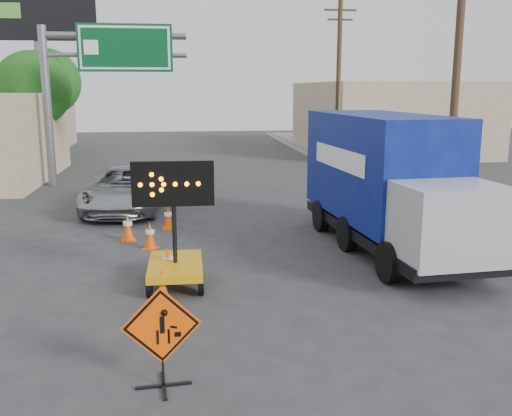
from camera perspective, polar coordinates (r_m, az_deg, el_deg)
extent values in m
plane|color=#2D2D30|center=(8.90, -1.16, -16.30)|extent=(100.00, 100.00, 0.00)
cube|color=gray|center=(24.53, 11.77, 1.90)|extent=(0.40, 60.00, 0.12)
cube|color=gray|center=(25.37, 16.69, 2.01)|extent=(4.00, 60.00, 0.15)
cube|color=#C3B08D|center=(40.30, 12.75, 8.88)|extent=(10.00, 14.00, 4.60)
cylinder|color=slate|center=(26.42, -20.14, 9.42)|extent=(0.36, 0.36, 6.80)
cylinder|color=slate|center=(26.02, -13.90, 16.38)|extent=(6.00, 0.28, 0.28)
cylinder|color=slate|center=(25.97, -13.81, 14.63)|extent=(6.00, 0.20, 0.20)
cube|color=#054420|center=(25.83, -12.96, 15.35)|extent=(4.00, 0.10, 2.00)
cube|color=silver|center=(25.76, -12.97, 15.36)|extent=(3.80, 0.01, 1.80)
cylinder|color=slate|center=(34.65, -20.71, 11.62)|extent=(0.44, 0.44, 9.00)
cube|color=silver|center=(34.70, -20.91, 17.91)|extent=(6.00, 0.25, 3.00)
cube|color=black|center=(34.56, -20.97, 17.93)|extent=(6.10, 0.04, 3.10)
cylinder|color=#4D3221|center=(19.88, 19.38, 12.08)|extent=(0.26, 0.26, 9.00)
cylinder|color=#4D3221|center=(33.01, 8.23, 12.27)|extent=(0.26, 0.26, 9.00)
cube|color=#4D3221|center=(33.27, 8.44, 19.00)|extent=(1.80, 0.10, 0.10)
cube|color=#4D3221|center=(33.21, 8.41, 18.14)|extent=(1.40, 0.10, 0.10)
cylinder|color=#4D3221|center=(30.75, -21.06, 6.28)|extent=(0.28, 0.28, 3.25)
sphere|color=#184D16|center=(30.64, -21.42, 11.02)|extent=(3.71, 3.71, 3.71)
cylinder|color=#4D3221|center=(38.74, -19.82, 7.61)|extent=(0.28, 0.28, 3.58)
sphere|color=#184D16|center=(38.67, -20.12, 11.77)|extent=(4.10, 4.10, 4.10)
cube|color=black|center=(8.68, -9.22, -17.11)|extent=(0.81, 0.12, 0.04)
cube|color=black|center=(8.68, -9.22, -17.11)|extent=(0.12, 0.81, 0.04)
cylinder|color=black|center=(8.54, -9.28, -15.38)|extent=(0.03, 0.03, 0.63)
cube|color=#FF4F05|center=(8.27, -9.43, -11.52)|extent=(1.13, 0.12, 1.14)
cube|color=black|center=(8.27, -9.43, -11.52)|extent=(1.06, 0.10, 1.06)
cube|color=#D2920B|center=(12.52, -8.05, -5.77)|extent=(1.17, 1.93, 0.17)
cylinder|color=black|center=(12.24, -8.20, -0.86)|extent=(0.10, 0.10, 2.10)
cube|color=black|center=(12.10, -8.30, 2.45)|extent=(1.72, 0.12, 0.96)
imported|color=#9FA1A6|center=(20.47, -12.83, 1.87)|extent=(3.01, 5.61, 1.50)
cube|color=black|center=(15.39, 13.04, -2.16)|extent=(2.73, 7.49, 0.28)
cube|color=#08105F|center=(15.77, 12.38, 4.16)|extent=(2.70, 5.85, 2.76)
cube|color=#9EA0A5|center=(12.56, 17.87, -1.49)|extent=(2.23, 1.80, 1.65)
cube|color=#FF4F05|center=(11.94, -9.34, -8.82)|extent=(0.42, 0.42, 0.03)
cone|color=#FF4F05|center=(11.83, -9.40, -7.33)|extent=(0.26, 0.26, 0.63)
cylinder|color=silver|center=(11.80, -9.41, -6.99)|extent=(0.21, 0.21, 0.09)
cube|color=#FF4F05|center=(12.94, -8.74, -7.14)|extent=(0.41, 0.41, 0.03)
cone|color=#FF4F05|center=(12.82, -8.80, -5.49)|extent=(0.31, 0.31, 0.75)
cylinder|color=silver|center=(12.79, -8.81, -5.11)|extent=(0.25, 0.25, 0.11)
cube|color=#FF4F05|center=(15.53, -10.50, -3.97)|extent=(0.47, 0.47, 0.03)
cone|color=#FF4F05|center=(15.43, -10.56, -2.66)|extent=(0.29, 0.29, 0.70)
cylinder|color=silver|center=(15.41, -10.57, -2.36)|extent=(0.24, 0.24, 0.10)
cube|color=#FF4F05|center=(16.47, -12.64, -3.14)|extent=(0.45, 0.45, 0.03)
cone|color=#FF4F05|center=(16.38, -12.71, -1.82)|extent=(0.31, 0.31, 0.75)
cylinder|color=silver|center=(16.36, -12.72, -1.52)|extent=(0.25, 0.25, 0.11)
cube|color=#FF4F05|center=(17.58, -8.73, -2.04)|extent=(0.43, 0.43, 0.03)
cone|color=#FF4F05|center=(17.50, -8.77, -0.89)|extent=(0.29, 0.29, 0.69)
cylinder|color=silver|center=(17.48, -8.78, -0.63)|extent=(0.23, 0.23, 0.10)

